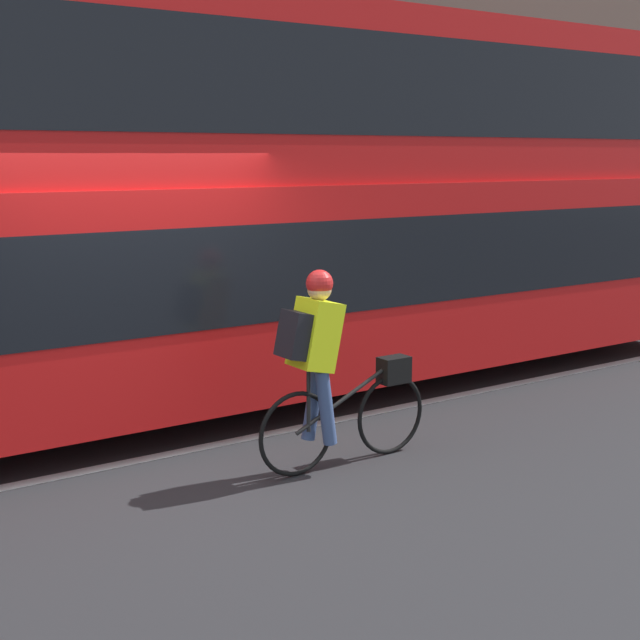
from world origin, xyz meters
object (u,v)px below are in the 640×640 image
object	(u,v)px
cyclist_on_bike	(328,363)
trash_bin	(483,262)
bus	(318,189)
street_sign_post	(315,226)

from	to	relation	value
cyclist_on_bike	trash_bin	bearing A→B (deg)	37.43
bus	street_sign_post	xyz separation A→B (m)	(2.04, 3.08, -0.68)
street_sign_post	cyclist_on_bike	bearing A→B (deg)	-123.05
bus	cyclist_on_bike	xyz separation A→B (m)	(-1.40, -2.20, -1.26)
bus	trash_bin	distance (m)	6.48
bus	cyclist_on_bike	size ratio (longest dim) A/B	6.35
street_sign_post	trash_bin	bearing A→B (deg)	0.11
bus	trash_bin	world-z (taller)	bus
trash_bin	street_sign_post	bearing A→B (deg)	-179.89
cyclist_on_bike	street_sign_post	distance (m)	6.32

